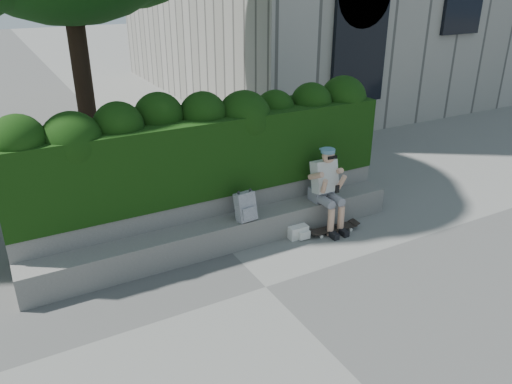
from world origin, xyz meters
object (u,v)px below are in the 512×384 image
person (326,186)px  backpack_ground (297,231)px  skateboard (334,229)px  backpack_plaid (245,207)px

person → backpack_ground: person is taller
skateboard → backpack_plaid: bearing=171.5°
person → backpack_plaid: person is taller
person → backpack_plaid: (-1.45, 0.08, -0.08)m
skateboard → backpack_ground: bearing=168.9°
skateboard → backpack_ground: backpack_ground is taller
person → backpack_ground: (-0.60, -0.08, -0.65)m
person → backpack_plaid: 1.46m
person → skateboard: size_ratio=1.67×
person → skateboard: (0.02, -0.25, -0.68)m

